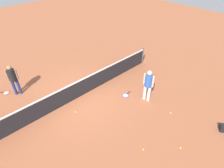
# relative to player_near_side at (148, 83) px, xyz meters

# --- Properties ---
(ground_plane) EXTENTS (40.00, 40.00, 0.00)m
(ground_plane) POSITION_rel_player_near_side_xyz_m (-2.35, 2.45, -1.01)
(ground_plane) COLOR #9E5638
(court_net) EXTENTS (10.09, 0.09, 1.07)m
(court_net) POSITION_rel_player_near_side_xyz_m (-2.35, 2.45, -0.51)
(court_net) COLOR #4C4C51
(court_net) RESTS_ON ground_plane
(player_near_side) EXTENTS (0.41, 0.53, 1.70)m
(player_near_side) POSITION_rel_player_near_side_xyz_m (0.00, 0.00, 0.00)
(player_near_side) COLOR white
(player_near_side) RESTS_ON ground_plane
(player_far_side) EXTENTS (0.50, 0.46, 1.70)m
(player_far_side) POSITION_rel_player_near_side_xyz_m (-4.44, 4.80, 0.00)
(player_far_side) COLOR navy
(player_far_side) RESTS_ON ground_plane
(tennis_racket_near_player) EXTENTS (0.60, 0.35, 0.03)m
(tennis_racket_near_player) POSITION_rel_player_near_side_xyz_m (-0.51, 0.91, -1.00)
(tennis_racket_near_player) COLOR blue
(tennis_racket_near_player) RESTS_ON ground_plane
(tennis_racket_far_player) EXTENTS (0.48, 0.58, 0.03)m
(tennis_racket_far_player) POSITION_rel_player_near_side_xyz_m (-4.93, 5.32, -1.00)
(tennis_racket_far_player) COLOR red
(tennis_racket_far_player) RESTS_ON ground_plane
(tennis_ball_near_player) EXTENTS (0.07, 0.07, 0.07)m
(tennis_ball_near_player) POSITION_rel_player_near_side_xyz_m (-3.07, 1.64, -0.98)
(tennis_ball_near_player) COLOR #C6E033
(tennis_ball_near_player) RESTS_ON ground_plane
(tennis_ball_by_net) EXTENTS (0.07, 0.07, 0.07)m
(tennis_ball_by_net) POSITION_rel_player_near_side_xyz_m (-2.34, -1.74, -0.98)
(tennis_ball_by_net) COLOR #C6E033
(tennis_ball_by_net) RESTS_ON ground_plane
(tennis_ball_midcourt) EXTENTS (0.07, 0.07, 0.07)m
(tennis_ball_midcourt) POSITION_rel_player_near_side_xyz_m (0.05, -1.38, -0.98)
(tennis_ball_midcourt) COLOR #C6E033
(tennis_ball_midcourt) RESTS_ON ground_plane
(tennis_ball_baseline) EXTENTS (0.07, 0.07, 0.07)m
(tennis_ball_baseline) POSITION_rel_player_near_side_xyz_m (-1.26, -2.66, -0.98)
(tennis_ball_baseline) COLOR #C6E033
(tennis_ball_baseline) RESTS_ON ground_plane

